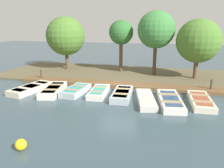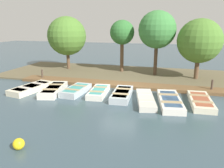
% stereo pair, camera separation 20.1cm
% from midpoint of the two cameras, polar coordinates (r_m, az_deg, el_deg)
% --- Properties ---
extents(ground_plane, '(80.00, 80.00, 0.00)m').
position_cam_midpoint_polar(ground_plane, '(15.11, 2.34, -2.00)').
color(ground_plane, '#384C56').
extents(shore_bank, '(8.00, 24.00, 0.13)m').
position_cam_midpoint_polar(shore_bank, '(19.83, 5.60, 2.33)').
color(shore_bank, brown).
rests_on(shore_bank, ground_plane).
extents(dock_walkway, '(1.43, 16.70, 0.21)m').
position_cam_midpoint_polar(dock_walkway, '(16.41, 3.46, -0.23)').
color(dock_walkway, brown).
rests_on(dock_walkway, ground_plane).
extents(rowboat_0, '(3.40, 1.79, 0.41)m').
position_cam_midpoint_polar(rowboat_0, '(16.19, -19.99, -1.00)').
color(rowboat_0, beige).
rests_on(rowboat_0, ground_plane).
extents(rowboat_1, '(3.36, 1.72, 0.43)m').
position_cam_midpoint_polar(rowboat_1, '(15.34, -14.63, -1.41)').
color(rowboat_1, silver).
rests_on(rowboat_1, ground_plane).
extents(rowboat_2, '(2.71, 1.31, 0.42)m').
position_cam_midpoint_polar(rowboat_2, '(14.88, -9.00, -1.62)').
color(rowboat_2, '#B2BCC1').
rests_on(rowboat_2, ground_plane).
extents(rowboat_3, '(2.81, 1.28, 0.38)m').
position_cam_midpoint_polar(rowboat_3, '(14.45, -3.09, -2.05)').
color(rowboat_3, silver).
rests_on(rowboat_3, ground_plane).
extents(rowboat_4, '(3.00, 1.27, 0.43)m').
position_cam_midpoint_polar(rowboat_4, '(13.88, 3.03, -2.67)').
color(rowboat_4, '#B2BCC1').
rests_on(rowboat_4, ground_plane).
extents(rowboat_5, '(3.57, 1.65, 0.34)m').
position_cam_midpoint_polar(rowboat_5, '(13.27, 9.18, -3.93)').
color(rowboat_5, beige).
rests_on(rowboat_5, ground_plane).
extents(rowboat_6, '(3.72, 1.71, 0.37)m').
position_cam_midpoint_polar(rowboat_6, '(13.23, 15.31, -4.27)').
color(rowboat_6, silver).
rests_on(rowboat_6, ground_plane).
extents(rowboat_7, '(3.30, 1.32, 0.35)m').
position_cam_midpoint_polar(rowboat_7, '(13.80, 22.52, -4.15)').
color(rowboat_7, beige).
rests_on(rowboat_7, ground_plane).
extents(mooring_post_near, '(0.14, 0.14, 0.91)m').
position_cam_midpoint_polar(mooring_post_near, '(19.06, -17.47, 2.37)').
color(mooring_post_near, '#47382D').
rests_on(mooring_post_near, ground_plane).
extents(mooring_post_far, '(0.14, 0.14, 0.91)m').
position_cam_midpoint_polar(mooring_post_far, '(16.36, 24.97, -0.43)').
color(mooring_post_far, '#47382D').
rests_on(mooring_post_far, ground_plane).
extents(buoy, '(0.43, 0.43, 0.43)m').
position_cam_midpoint_polar(buoy, '(9.03, -22.59, -14.26)').
color(buoy, yellow).
rests_on(buoy, ground_plane).
extents(park_tree_far_left, '(3.79, 3.79, 5.28)m').
position_cam_midpoint_polar(park_tree_far_left, '(22.47, -11.43, 12.17)').
color(park_tree_far_left, brown).
rests_on(park_tree_far_left, ground_plane).
extents(park_tree_left, '(2.25, 2.25, 4.91)m').
position_cam_midpoint_polar(park_tree_left, '(20.67, 2.95, 13.15)').
color(park_tree_left, brown).
rests_on(park_tree_left, ground_plane).
extents(park_tree_center, '(3.21, 3.21, 5.66)m').
position_cam_midpoint_polar(park_tree_center, '(19.55, 12.00, 13.65)').
color(park_tree_center, '#4C3828').
rests_on(park_tree_center, ground_plane).
extents(park_tree_right, '(3.52, 3.52, 4.98)m').
position_cam_midpoint_polar(park_tree_right, '(19.09, 22.18, 10.33)').
color(park_tree_right, brown).
rests_on(park_tree_right, ground_plane).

